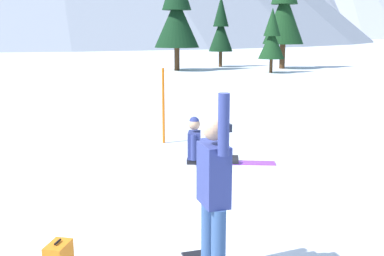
{
  "coord_description": "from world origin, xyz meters",
  "views": [
    {
      "loc": [
        -0.58,
        -5.37,
        2.63
      ],
      "look_at": [
        0.48,
        2.54,
        1.0
      ],
      "focal_mm": 44.31,
      "sensor_mm": 36.0,
      "label": 1
    }
  ],
  "objects_px": {
    "pine_tree_leaning": "(272,38)",
    "trail_marker_pole": "(163,106)",
    "snowboarder_midground": "(203,147)",
    "pine_tree_short": "(177,13)",
    "snowboarder_foreground": "(214,194)",
    "pine_tree_young": "(284,7)",
    "pine_tree_broad": "(221,28)"
  },
  "relations": [
    {
      "from": "pine_tree_short",
      "to": "pine_tree_young",
      "type": "height_order",
      "value": "pine_tree_young"
    },
    {
      "from": "pine_tree_broad",
      "to": "pine_tree_short",
      "type": "relative_size",
      "value": 0.74
    },
    {
      "from": "pine_tree_short",
      "to": "pine_tree_leaning",
      "type": "xyz_separation_m",
      "value": [
        5.83,
        -2.72,
        -1.63
      ]
    },
    {
      "from": "pine_tree_young",
      "to": "pine_tree_leaning",
      "type": "bearing_deg",
      "value": -118.49
    },
    {
      "from": "trail_marker_pole",
      "to": "pine_tree_broad",
      "type": "distance_m",
      "value": 25.33
    },
    {
      "from": "snowboarder_midground",
      "to": "pine_tree_short",
      "type": "relative_size",
      "value": 0.26
    },
    {
      "from": "pine_tree_young",
      "to": "pine_tree_leaning",
      "type": "distance_m",
      "value": 4.45
    },
    {
      "from": "trail_marker_pole",
      "to": "pine_tree_leaning",
      "type": "height_order",
      "value": "pine_tree_leaning"
    },
    {
      "from": "snowboarder_foreground",
      "to": "pine_tree_young",
      "type": "relative_size",
      "value": 0.26
    },
    {
      "from": "snowboarder_midground",
      "to": "pine_tree_young",
      "type": "relative_size",
      "value": 0.23
    },
    {
      "from": "snowboarder_foreground",
      "to": "pine_tree_short",
      "type": "bearing_deg",
      "value": 84.94
    },
    {
      "from": "pine_tree_short",
      "to": "pine_tree_young",
      "type": "distance_m",
      "value": 7.75
    },
    {
      "from": "snowboarder_midground",
      "to": "pine_tree_leaning",
      "type": "height_order",
      "value": "pine_tree_leaning"
    },
    {
      "from": "snowboarder_foreground",
      "to": "pine_tree_young",
      "type": "xyz_separation_m",
      "value": [
        10.18,
        28.7,
        3.34
      ]
    },
    {
      "from": "snowboarder_midground",
      "to": "pine_tree_short",
      "type": "bearing_deg",
      "value": 85.46
    },
    {
      "from": "pine_tree_short",
      "to": "pine_tree_leaning",
      "type": "distance_m",
      "value": 6.64
    },
    {
      "from": "snowboarder_midground",
      "to": "pine_tree_young",
      "type": "distance_m",
      "value": 26.16
    },
    {
      "from": "pine_tree_broad",
      "to": "pine_tree_leaning",
      "type": "distance_m",
      "value": 6.22
    },
    {
      "from": "snowboarder_foreground",
      "to": "trail_marker_pole",
      "type": "bearing_deg",
      "value": 90.31
    },
    {
      "from": "snowboarder_foreground",
      "to": "pine_tree_broad",
      "type": "bearing_deg",
      "value": 78.87
    },
    {
      "from": "snowboarder_midground",
      "to": "trail_marker_pole",
      "type": "distance_m",
      "value": 2.05
    },
    {
      "from": "snowboarder_midground",
      "to": "pine_tree_young",
      "type": "xyz_separation_m",
      "value": [
        9.56,
        24.03,
        4.0
      ]
    },
    {
      "from": "snowboarder_foreground",
      "to": "trail_marker_pole",
      "type": "height_order",
      "value": "snowboarder_foreground"
    },
    {
      "from": "snowboarder_foreground",
      "to": "pine_tree_short",
      "type": "distance_m",
      "value": 28.22
    },
    {
      "from": "pine_tree_leaning",
      "to": "pine_tree_short",
      "type": "bearing_deg",
      "value": 154.94
    },
    {
      "from": "snowboarder_foreground",
      "to": "pine_tree_broad",
      "type": "xyz_separation_m",
      "value": [
        6.11,
        31.03,
        1.87
      ]
    },
    {
      "from": "pine_tree_short",
      "to": "pine_tree_young",
      "type": "relative_size",
      "value": 0.89
    },
    {
      "from": "snowboarder_foreground",
      "to": "snowboarder_midground",
      "type": "relative_size",
      "value": 1.14
    },
    {
      "from": "trail_marker_pole",
      "to": "pine_tree_leaning",
      "type": "bearing_deg",
      "value": 65.98
    },
    {
      "from": "pine_tree_leaning",
      "to": "trail_marker_pole",
      "type": "bearing_deg",
      "value": -114.02
    },
    {
      "from": "trail_marker_pole",
      "to": "pine_tree_broad",
      "type": "bearing_deg",
      "value": 75.93
    },
    {
      "from": "pine_tree_young",
      "to": "trail_marker_pole",
      "type": "bearing_deg",
      "value": -114.74
    }
  ]
}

